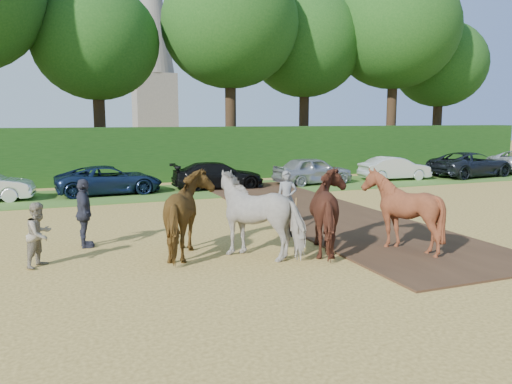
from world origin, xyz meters
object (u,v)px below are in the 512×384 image
Objects in this scene: spectator_far at (84,213)px; plough_team at (298,212)px; spectator_near at (39,234)px; parked_cars at (310,171)px; church at (153,35)px.

spectator_far is 5.76m from plough_team.
spectator_far reaches higher than spectator_near.
spectator_near is 16.81m from parked_cars.
spectator_near is 1.84m from spectator_far.
spectator_far is at bearing -141.27° from parked_cars.
spectator_far is 0.05× the size of parked_cars.
plough_team is at bearing -63.53° from spectator_near.
spectator_near reaches higher than parked_cars.
spectator_near is 0.21× the size of plough_team.
parked_cars is (11.73, 9.41, -0.23)m from spectator_far.
spectator_far reaches higher than parked_cars.
spectator_near is at bearing 170.26° from plough_team.
spectator_near is at bearing -139.58° from parked_cars.
spectator_far is 0.07× the size of church.
plough_team is 0.28× the size of church.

